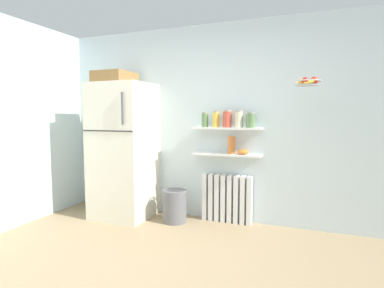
% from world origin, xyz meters
% --- Properties ---
extents(ground_plane, '(7.04, 7.04, 0.00)m').
position_xyz_m(ground_plane, '(0.00, 0.50, 0.00)').
color(ground_plane, '#9E8460').
extents(back_wall, '(7.04, 0.10, 2.60)m').
position_xyz_m(back_wall, '(0.00, 2.05, 1.30)').
color(back_wall, silver).
rests_on(back_wall, ground_plane).
extents(refrigerator, '(0.76, 0.74, 1.99)m').
position_xyz_m(refrigerator, '(-1.18, 1.64, 0.95)').
color(refrigerator, silver).
rests_on(refrigerator, ground_plane).
extents(radiator, '(0.66, 0.12, 0.63)m').
position_xyz_m(radiator, '(0.22, 1.92, 0.31)').
color(radiator, white).
rests_on(radiator, ground_plane).
extents(wall_shelf_lower, '(0.89, 0.22, 0.02)m').
position_xyz_m(wall_shelf_lower, '(0.22, 1.89, 0.90)').
color(wall_shelf_lower, white).
extents(wall_shelf_upper, '(0.89, 0.22, 0.02)m').
position_xyz_m(wall_shelf_upper, '(0.22, 1.89, 1.24)').
color(wall_shelf_upper, white).
extents(storage_jar_0, '(0.09, 0.09, 0.20)m').
position_xyz_m(storage_jar_0, '(-0.08, 1.89, 1.35)').
color(storage_jar_0, '#5B7F4C').
rests_on(storage_jar_0, wall_shelf_upper).
extents(storage_jar_1, '(0.09, 0.09, 0.21)m').
position_xyz_m(storage_jar_1, '(0.07, 1.89, 1.36)').
color(storage_jar_1, yellow).
rests_on(storage_jar_1, wall_shelf_upper).
extents(storage_jar_2, '(0.11, 0.11, 0.22)m').
position_xyz_m(storage_jar_2, '(0.22, 1.89, 1.36)').
color(storage_jar_2, '#C64C38').
rests_on(storage_jar_2, wall_shelf_upper).
extents(storage_jar_3, '(0.10, 0.10, 0.22)m').
position_xyz_m(storage_jar_3, '(0.37, 1.89, 1.36)').
color(storage_jar_3, beige).
rests_on(storage_jar_3, wall_shelf_upper).
extents(storage_jar_4, '(0.11, 0.11, 0.20)m').
position_xyz_m(storage_jar_4, '(0.52, 1.89, 1.35)').
color(storage_jar_4, '#5B7F4C').
rests_on(storage_jar_4, wall_shelf_upper).
extents(vase, '(0.09, 0.09, 0.23)m').
position_xyz_m(vase, '(0.29, 1.89, 1.03)').
color(vase, '#CC7033').
rests_on(vase, wall_shelf_lower).
extents(shelf_bowl, '(0.15, 0.15, 0.07)m').
position_xyz_m(shelf_bowl, '(0.44, 1.89, 0.95)').
color(shelf_bowl, orange).
rests_on(shelf_bowl, wall_shelf_lower).
extents(trash_bin, '(0.32, 0.32, 0.43)m').
position_xyz_m(trash_bin, '(-0.42, 1.67, 0.21)').
color(trash_bin, slate).
rests_on(trash_bin, ground_plane).
extents(hanging_fruit_basket, '(0.30, 0.30, 0.10)m').
position_xyz_m(hanging_fruit_basket, '(1.18, 1.54, 1.76)').
color(hanging_fruit_basket, '#B2B2B7').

